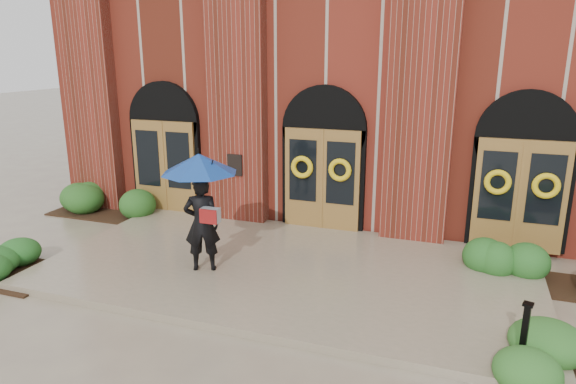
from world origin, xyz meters
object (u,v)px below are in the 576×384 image
at_px(man_with_umbrella, 200,190).
at_px(metal_post, 524,334).
at_px(hedge_wall_left, 109,201).
at_px(hedge_wall_right, 558,270).

xyz_separation_m(man_with_umbrella, metal_post, (5.85, -1.50, -1.17)).
distance_m(man_with_umbrella, metal_post, 6.16).
bearing_deg(hedge_wall_left, man_with_umbrella, -31.59).
bearing_deg(hedge_wall_right, metal_post, -104.99).
relative_size(metal_post, hedge_wall_right, 0.36).
height_order(metal_post, hedge_wall_right, metal_post).
bearing_deg(hedge_wall_left, metal_post, -22.44).
distance_m(hedge_wall_left, hedge_wall_right, 11.31).
bearing_deg(hedge_wall_left, hedge_wall_right, -4.68).
height_order(man_with_umbrella, metal_post, man_with_umbrella).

